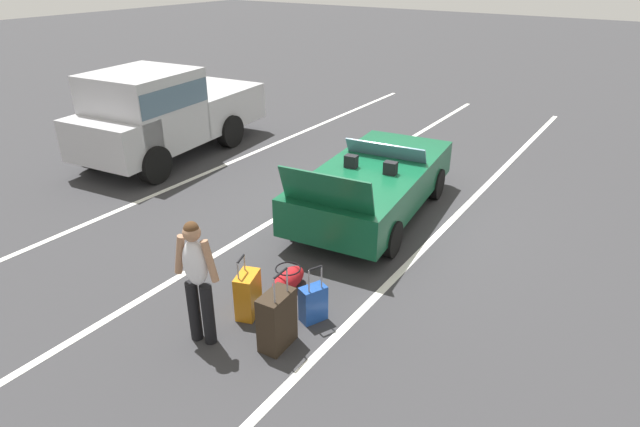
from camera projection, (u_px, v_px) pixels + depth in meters
name	position (u px, v px, depth m)	size (l,w,h in m)	color
ground_plane	(372.00, 214.00, 9.85)	(80.00, 80.00, 0.00)	#333335
lot_line_near	(440.00, 233.00, 9.18)	(18.00, 0.12, 0.01)	silver
lot_line_mid	(312.00, 197.00, 10.53)	(18.00, 0.12, 0.01)	silver
lot_line_far	(213.00, 170.00, 11.89)	(18.00, 0.12, 0.01)	silver
convertible_car	(378.00, 181.00, 9.75)	(4.31, 2.23, 1.53)	#0F4C2D
suitcase_large_black	(277.00, 320.00, 6.37)	(0.50, 0.33, 1.07)	#2D2319
suitcase_medium_bright	(248.00, 294.00, 6.95)	(0.46, 0.36, 0.86)	orange
suitcase_small_carryon	(313.00, 303.00, 6.87)	(0.39, 0.32, 0.83)	#1E479E
duffel_bag	(288.00, 279.00, 7.57)	(0.64, 0.37, 0.34)	red
traveler_person	(197.00, 277.00, 6.21)	(0.28, 0.61, 1.65)	black
parked_pickup_truck_near	(161.00, 112.00, 12.18)	(5.18, 2.51, 2.10)	#B2B2B7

